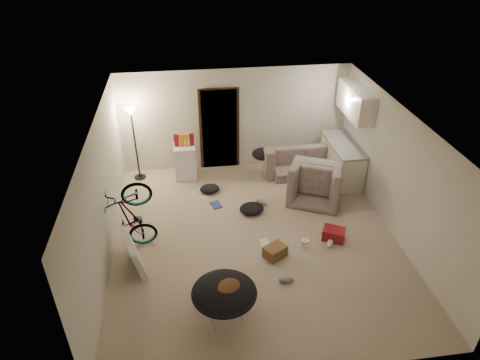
{
  "coord_description": "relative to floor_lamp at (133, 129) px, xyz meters",
  "views": [
    {
      "loc": [
        -1.2,
        -6.48,
        5.48
      ],
      "look_at": [
        -0.22,
        0.6,
        1.01
      ],
      "focal_mm": 32.0,
      "sensor_mm": 36.0,
      "label": 1
    }
  ],
  "objects": [
    {
      "name": "wall_front",
      "position": [
        2.4,
        -5.66,
        -0.06
      ],
      "size": [
        5.5,
        0.02,
        2.5
      ],
      "primitive_type": "cube",
      "color": "beige",
      "rests_on": "floor"
    },
    {
      "name": "counter_top",
      "position": [
        4.83,
        -0.65,
        -0.41
      ],
      "size": [
        0.64,
        1.54,
        0.04
      ],
      "primitive_type": "cube",
      "color": "gray",
      "rests_on": "kitchen_counter"
    },
    {
      "name": "drink_case_b",
      "position": [
        3.93,
        -2.88,
        -1.19
      ],
      "size": [
        0.51,
        0.46,
        0.24
      ],
      "primitive_type": "cube",
      "rotation": [
        0.0,
        0.0,
        -0.49
      ],
      "color": "maroon",
      "rests_on": "floor"
    },
    {
      "name": "shoe_1",
      "position": [
        2.74,
        -1.5,
        -1.26
      ],
      "size": [
        0.28,
        0.27,
        0.1
      ],
      "primitive_type": "ellipsoid",
      "rotation": [
        0.0,
        0.0,
        -0.72
      ],
      "color": "slate",
      "rests_on": "floor"
    },
    {
      "name": "ceiling",
      "position": [
        2.4,
        -2.65,
        1.2
      ],
      "size": [
        5.5,
        6.0,
        0.02
      ],
      "primitive_type": "cube",
      "color": "white",
      "rests_on": "wall_back"
    },
    {
      "name": "shoe_3",
      "position": [
        2.74,
        -3.9,
        -1.25
      ],
      "size": [
        0.29,
        0.14,
        0.1
      ],
      "primitive_type": "ellipsoid",
      "rotation": [
        0.0,
        0.0,
        -0.09
      ],
      "color": "slate",
      "rests_on": "floor"
    },
    {
      "name": "book_white",
      "position": [
        2.56,
        -2.83,
        -1.3
      ],
      "size": [
        0.22,
        0.27,
        0.02
      ],
      "primitive_type": "cube",
      "rotation": [
        0.0,
        0.0,
        0.14
      ],
      "color": "silver",
      "rests_on": "floor"
    },
    {
      "name": "snack_box_2",
      "position": [
        1.19,
        -0.1,
        -0.31
      ],
      "size": [
        0.11,
        0.08,
        0.3
      ],
      "primitive_type": "cube",
      "rotation": [
        0.0,
        0.0,
        -0.1
      ],
      "color": "gold",
      "rests_on": "mini_fridge"
    },
    {
      "name": "clothes_lump_a",
      "position": [
        2.47,
        -1.76,
        -1.22
      ],
      "size": [
        0.63,
        0.57,
        0.17
      ],
      "primitive_type": "ellipsoid",
      "rotation": [
        0.0,
        0.0,
        0.25
      ],
      "color": "black",
      "rests_on": "floor"
    },
    {
      "name": "bicycle",
      "position": [
        0.1,
        -2.64,
        -0.89
      ],
      "size": [
        1.65,
        0.84,
        0.92
      ],
      "primitive_type": "imported",
      "rotation": [
        0.0,
        -0.17,
        1.66
      ],
      "color": "black",
      "rests_on": "floor"
    },
    {
      "name": "juicer",
      "position": [
        3.31,
        -3.01,
        -1.22
      ],
      "size": [
        0.14,
        0.14,
        0.2
      ],
      "color": "white",
      "rests_on": "floor"
    },
    {
      "name": "snack_box_3",
      "position": [
        1.31,
        -0.1,
        -0.31
      ],
      "size": [
        0.11,
        0.08,
        0.3
      ],
      "primitive_type": "cube",
      "rotation": [
        0.0,
        0.0,
        -0.12
      ],
      "color": "maroon",
      "rests_on": "mini_fridge"
    },
    {
      "name": "door_trim",
      "position": [
        2.0,
        0.29,
        -0.29
      ],
      "size": [
        0.97,
        0.04,
        2.1
      ],
      "primitive_type": "cube",
      "color": "black",
      "rests_on": "floor"
    },
    {
      "name": "newspaper",
      "position": [
        1.47,
        -0.9,
        -1.3
      ],
      "size": [
        0.61,
        0.6,
        0.01
      ],
      "primitive_type": "cube",
      "rotation": [
        0.0,
        0.0,
        0.82
      ],
      "color": "#BAB7AC",
      "rests_on": "floor"
    },
    {
      "name": "snack_box_1",
      "position": [
        1.07,
        -0.1,
        -0.31
      ],
      "size": [
        0.11,
        0.09,
        0.3
      ],
      "primitive_type": "cube",
      "rotation": [
        0.0,
        0.0,
        -0.24
      ],
      "color": "orange",
      "rests_on": "mini_fridge"
    },
    {
      "name": "sofa_drape",
      "position": [
        3.01,
        -0.2,
        -0.77
      ],
      "size": [
        0.58,
        0.48,
        0.28
      ],
      "primitive_type": "ellipsoid",
      "rotation": [
        0.0,
        0.0,
        -0.04
      ],
      "color": "black",
      "rests_on": "sofa"
    },
    {
      "name": "drink_case_a",
      "position": [
        2.68,
        -3.22,
        -1.19
      ],
      "size": [
        0.49,
        0.45,
        0.23
      ],
      "primitive_type": "cube",
      "rotation": [
        0.0,
        0.0,
        0.54
      ],
      "color": "brown",
      "rests_on": "floor"
    },
    {
      "name": "mini_fridge",
      "position": [
        1.12,
        -0.1,
        -0.89
      ],
      "size": [
        0.5,
        0.5,
        0.84
      ],
      "primitive_type": "cube",
      "rotation": [
        0.0,
        0.0,
        -0.0
      ],
      "color": "white",
      "rests_on": "floor"
    },
    {
      "name": "kitchen_counter",
      "position": [
        4.83,
        -0.65,
        -0.87
      ],
      "size": [
        0.6,
        1.5,
        0.88
      ],
      "primitive_type": "cube",
      "color": "silver",
      "rests_on": "floor"
    },
    {
      "name": "snack_box_0",
      "position": [
        0.95,
        -0.1,
        -0.31
      ],
      "size": [
        0.11,
        0.09,
        0.3
      ],
      "primitive_type": "cube",
      "rotation": [
        0.0,
        0.0,
        -0.17
      ],
      "color": "maroon",
      "rests_on": "mini_fridge"
    },
    {
      "name": "book_asset",
      "position": [
        1.95,
        -4.32,
        -1.3
      ],
      "size": [
        0.22,
        0.18,
        0.02
      ],
      "primitive_type": "imported",
      "rotation": [
        0.0,
        0.0,
        1.41
      ],
      "color": "maroon",
      "rests_on": "floor"
    },
    {
      "name": "hoodie",
      "position": [
        1.65,
        -4.52,
        -0.67
      ],
      "size": [
        0.61,
        0.58,
        0.22
      ],
      "primitive_type": "ellipsoid",
      "rotation": [
        0.0,
        0.0,
        0.51
      ],
      "color": "#56371D",
      "rests_on": "saucer_chair"
    },
    {
      "name": "armchair",
      "position": [
        4.02,
        -1.32,
        -0.95
      ],
      "size": [
        1.4,
        1.33,
        0.72
      ],
      "primitive_type": "imported",
      "rotation": [
        0.0,
        0.0,
        2.72
      ],
      "color": "#394039",
      "rests_on": "floor"
    },
    {
      "name": "floor",
      "position": [
        2.4,
        -2.65,
        -1.32
      ],
      "size": [
        5.5,
        6.0,
        0.02
      ],
      "primitive_type": "cube",
      "color": "tan",
      "rests_on": "ground"
    },
    {
      "name": "sofa",
      "position": [
        3.96,
        -0.2,
        -1.03
      ],
      "size": [
        1.94,
        0.78,
        0.56
      ],
      "primitive_type": "imported",
      "rotation": [
        0.0,
        0.0,
        3.15
      ],
      "color": "#394039",
      "rests_on": "floor"
    },
    {
      "name": "shoe_4",
      "position": [
        3.81,
        -3.04,
        -1.26
      ],
      "size": [
        0.22,
        0.29,
        0.1
      ],
      "primitive_type": "ellipsoid",
      "rotation": [
        0.0,
        0.0,
        1.07
      ],
      "color": "white",
      "rests_on": "floor"
    },
    {
      "name": "saucer_chair",
      "position": [
        1.6,
        -4.49,
        -0.88
      ],
      "size": [
        1.02,
        1.02,
        0.72
      ],
      "color": "silver",
      "rests_on": "floor"
    },
    {
      "name": "wall_left",
      "position": [
        -0.36,
        -2.65,
        -0.06
      ],
      "size": [
        0.02,
        6.0,
        2.5
      ],
      "primitive_type": "cube",
      "color": "beige",
      "rests_on": "floor"
    },
    {
      "name": "doorway",
      "position": [
        2.0,
        0.32,
        -0.29
      ],
      "size": [
        0.85,
        0.1,
        2.04
      ],
      "primitive_type": "cube",
      "color": "black",
      "rests_on": "floor"
    },
    {
      "name": "clothes_lump_b",
      "position": [
        1.64,
        -0.84,
        -1.24
      ],
      "size": [
        0.53,
        0.48,
        0.14
      ],
      "primitive_type": "ellipsoid",
      "rotation": [
        0.0,
        0.0,
        0.21
      ],
      "color": "black",
      "rests_on": "floor"
    },
    {
      "name": "wall_back",
      "position": [
        2.4,
        0.36,
        -0.06
      ],
      "size": [
        5.5,
        0.02,
        2.5
      ],
      "primitive_type": "cube",
      "color": "beige",
      "rests_on": "floor"
    },
    {
      "name": "kitchen_uppers",
      "position": [
        4.96,
        -0.65,
        0.64
      ],
      "size": [
        0.38,
        1.4,
        0.65
      ],
      "primitive_type": "cube",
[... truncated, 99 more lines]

